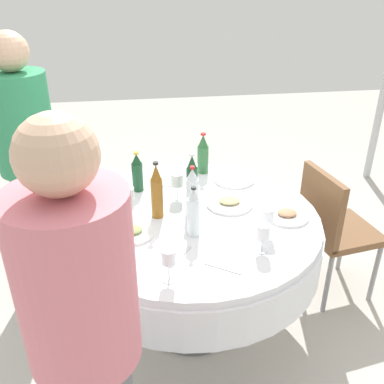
{
  "coord_description": "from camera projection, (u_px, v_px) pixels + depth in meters",
  "views": [
    {
      "loc": [
        0.29,
        1.94,
        1.91
      ],
      "look_at": [
        0.0,
        0.0,
        0.88
      ],
      "focal_mm": 40.19,
      "sensor_mm": 36.0,
      "label": 1
    }
  ],
  "objects": [
    {
      "name": "plate_rear",
      "position": [
        234.0,
        179.0,
        2.64
      ],
      "size": [
        0.25,
        0.25,
        0.02
      ],
      "color": "white",
      "rests_on": "dining_table"
    },
    {
      "name": "person_north",
      "position": [
        30.0,
        167.0,
        2.56
      ],
      "size": [
        0.34,
        0.34,
        1.62
      ],
      "rotation": [
        0.0,
        0.0,
        4.19
      ],
      "color": "slate",
      "rests_on": "ground_plane"
    },
    {
      "name": "bottle_green_west",
      "position": [
        87.0,
        186.0,
        2.23
      ],
      "size": [
        0.06,
        0.06,
        0.34
      ],
      "color": "#2D6B38",
      "rests_on": "dining_table"
    },
    {
      "name": "plate_right",
      "position": [
        287.0,
        215.0,
        2.25
      ],
      "size": [
        0.23,
        0.23,
        0.04
      ],
      "color": "white",
      "rests_on": "dining_table"
    },
    {
      "name": "wine_glass_mid",
      "position": [
        177.0,
        181.0,
        2.4
      ],
      "size": [
        0.07,
        0.07,
        0.15
      ],
      "color": "white",
      "rests_on": "dining_table"
    },
    {
      "name": "bottle_dark_green_north",
      "position": [
        192.0,
        183.0,
        2.28
      ],
      "size": [
        0.06,
        0.06,
        0.32
      ],
      "color": "#194728",
      "rests_on": "dining_table"
    },
    {
      "name": "plate_near",
      "position": [
        133.0,
        232.0,
        2.11
      ],
      "size": [
        0.21,
        0.21,
        0.04
      ],
      "color": "white",
      "rests_on": "dining_table"
    },
    {
      "name": "bottle_clear_mid",
      "position": [
        192.0,
        194.0,
        2.2
      ],
      "size": [
        0.06,
        0.06,
        0.29
      ],
      "color": "silver",
      "rests_on": "dining_table"
    },
    {
      "name": "ground_plane",
      "position": [
        192.0,
        320.0,
        2.62
      ],
      "size": [
        10.0,
        10.0,
        0.0
      ],
      "primitive_type": "plane",
      "color": "#B7B2A8"
    },
    {
      "name": "person_west",
      "position": [
        88.0,
        351.0,
        1.34
      ],
      "size": [
        0.34,
        0.34,
        1.61
      ],
      "rotation": [
        0.0,
        0.0,
        -0.46
      ],
      "color": "slate",
      "rests_on": "ground_plane"
    },
    {
      "name": "spoon_south",
      "position": [
        180.0,
        257.0,
        1.95
      ],
      "size": [
        0.12,
        0.15,
        0.0
      ],
      "primitive_type": "cube",
      "rotation": [
        0.0,
        0.0,
        4.07
      ],
      "color": "silver",
      "rests_on": "dining_table"
    },
    {
      "name": "knife_west",
      "position": [
        223.0,
        268.0,
        1.87
      ],
      "size": [
        0.16,
        0.12,
        0.0
      ],
      "primitive_type": "cube",
      "rotation": [
        0.0,
        0.0,
        5.67
      ],
      "color": "silver",
      "rests_on": "dining_table"
    },
    {
      "name": "knife_east",
      "position": [
        169.0,
        186.0,
        2.57
      ],
      "size": [
        0.18,
        0.04,
        0.0
      ],
      "primitive_type": "cube",
      "rotation": [
        0.0,
        0.0,
        3.01
      ],
      "color": "silver",
      "rests_on": "dining_table"
    },
    {
      "name": "dining_table",
      "position": [
        192.0,
        239.0,
        2.34
      ],
      "size": [
        1.38,
        1.38,
        0.74
      ],
      "color": "white",
      "rests_on": "ground_plane"
    },
    {
      "name": "wine_glass_far",
      "position": [
        127.0,
        195.0,
        2.24
      ],
      "size": [
        0.07,
        0.07,
        0.15
      ],
      "color": "white",
      "rests_on": "dining_table"
    },
    {
      "name": "bottle_clear_east",
      "position": [
        194.0,
        213.0,
        2.05
      ],
      "size": [
        0.06,
        0.06,
        0.26
      ],
      "color": "silver",
      "rests_on": "dining_table"
    },
    {
      "name": "wine_glass_front",
      "position": [
        267.0,
        217.0,
        2.06
      ],
      "size": [
        0.06,
        0.06,
        0.15
      ],
      "color": "white",
      "rests_on": "dining_table"
    },
    {
      "name": "chair_mid",
      "position": [
        332.0,
        224.0,
        2.62
      ],
      "size": [
        0.46,
        0.46,
        0.87
      ],
      "rotation": [
        0.0,
        0.0,
        1.73
      ],
      "color": "brown",
      "rests_on": "ground_plane"
    },
    {
      "name": "bottle_amber_front",
      "position": [
        157.0,
        192.0,
        2.2
      ],
      "size": [
        0.06,
        0.06,
        0.31
      ],
      "color": "#8C5619",
      "rests_on": "dining_table"
    },
    {
      "name": "wine_glass_east",
      "position": [
        263.0,
        233.0,
        1.94
      ],
      "size": [
        0.06,
        0.06,
        0.14
      ],
      "color": "white",
      "rests_on": "dining_table"
    },
    {
      "name": "bottle_dark_green_left",
      "position": [
        137.0,
        173.0,
        2.48
      ],
      "size": [
        0.06,
        0.06,
        0.24
      ],
      "color": "#194728",
      "rests_on": "dining_table"
    },
    {
      "name": "bottle_green_south",
      "position": [
        203.0,
        154.0,
        2.7
      ],
      "size": [
        0.07,
        0.07,
        0.26
      ],
      "color": "#2D6B38",
      "rests_on": "dining_table"
    },
    {
      "name": "plate_far",
      "position": [
        229.0,
        203.0,
        2.37
      ],
      "size": [
        0.26,
        0.26,
        0.04
      ],
      "color": "white",
      "rests_on": "dining_table"
    },
    {
      "name": "wine_glass_left",
      "position": [
        168.0,
        258.0,
        1.75
      ],
      "size": [
        0.06,
        0.06,
        0.15
      ],
      "color": "white",
      "rests_on": "dining_table"
    }
  ]
}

